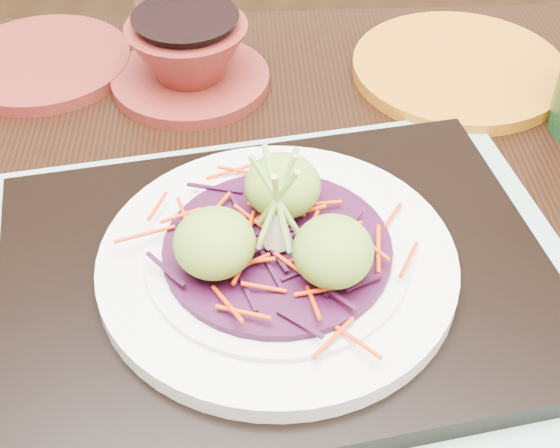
# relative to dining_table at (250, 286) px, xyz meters

# --- Properties ---
(dining_table) EXTENTS (1.20, 0.89, 0.69)m
(dining_table) POSITION_rel_dining_table_xyz_m (0.00, 0.00, 0.00)
(dining_table) COLOR black
(dining_table) RESTS_ON ground
(placemat) EXTENTS (0.58, 0.51, 0.00)m
(placemat) POSITION_rel_dining_table_xyz_m (0.03, -0.08, 0.09)
(placemat) COLOR #81A793
(placemat) RESTS_ON dining_table
(serving_tray) EXTENTS (0.50, 0.43, 0.02)m
(serving_tray) POSITION_rel_dining_table_xyz_m (0.03, -0.08, 0.10)
(serving_tray) COLOR black
(serving_tray) RESTS_ON placemat
(white_plate) EXTENTS (0.27, 0.27, 0.02)m
(white_plate) POSITION_rel_dining_table_xyz_m (0.03, -0.08, 0.12)
(white_plate) COLOR silver
(white_plate) RESTS_ON serving_tray
(cabbage_bed) EXTENTS (0.17, 0.17, 0.01)m
(cabbage_bed) POSITION_rel_dining_table_xyz_m (0.03, -0.08, 0.14)
(cabbage_bed) COLOR #330A28
(cabbage_bed) RESTS_ON white_plate
(carrot_julienne) EXTENTS (0.21, 0.21, 0.01)m
(carrot_julienne) POSITION_rel_dining_table_xyz_m (0.03, -0.08, 0.15)
(carrot_julienne) COLOR red
(carrot_julienne) RESTS_ON cabbage_bed
(guacamole_scoops) EXTENTS (0.15, 0.13, 0.05)m
(guacamole_scoops) POSITION_rel_dining_table_xyz_m (0.03, -0.08, 0.16)
(guacamole_scoops) COLOR olive
(guacamole_scoops) RESTS_ON cabbage_bed
(scallion_garnish) EXTENTS (0.06, 0.06, 0.09)m
(scallion_garnish) POSITION_rel_dining_table_xyz_m (0.03, -0.08, 0.18)
(scallion_garnish) COLOR #8BC44E
(scallion_garnish) RESTS_ON cabbage_bed
(terracotta_side_plate) EXTENTS (0.22, 0.22, 0.01)m
(terracotta_side_plate) POSITION_rel_dining_table_xyz_m (-0.25, 0.22, 0.10)
(terracotta_side_plate) COLOR maroon
(terracotta_side_plate) RESTS_ON dining_table
(water_glass) EXTENTS (0.08, 0.08, 0.10)m
(water_glass) POSITION_rel_dining_table_xyz_m (-0.12, 0.26, 0.14)
(water_glass) COLOR white
(water_glass) RESTS_ON dining_table
(terracotta_bowl_set) EXTENTS (0.18, 0.18, 0.07)m
(terracotta_bowl_set) POSITION_rel_dining_table_xyz_m (-0.09, 0.20, 0.12)
(terracotta_bowl_set) COLOR maroon
(terracotta_bowl_set) RESTS_ON dining_table
(yellow_plate) EXTENTS (0.27, 0.27, 0.01)m
(yellow_plate) POSITION_rel_dining_table_xyz_m (0.20, 0.25, 0.10)
(yellow_plate) COLOR #A45C12
(yellow_plate) RESTS_ON dining_table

